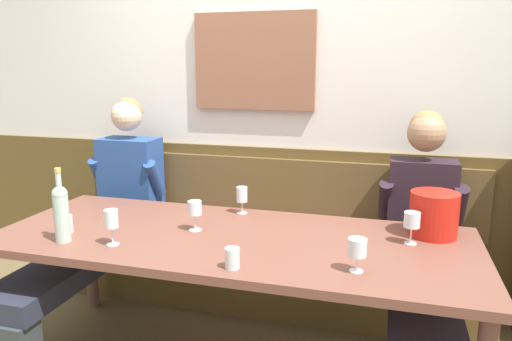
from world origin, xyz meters
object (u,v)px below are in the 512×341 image
(water_tumbler_center, at_px, (66,224))
(wall_bench, at_px, (269,263))
(wine_glass_right_end, at_px, (111,221))
(wine_glass_left_end, at_px, (195,209))
(dining_table, at_px, (232,250))
(wine_glass_mid_left, at_px, (242,196))
(person_center_left_seat, at_px, (423,249))
(wine_glass_by_bottle, at_px, (357,249))
(ice_bucket, at_px, (434,214))
(wine_glass_center_front, at_px, (412,221))
(wine_bottle_green_tall, at_px, (61,211))
(water_tumbler_left, at_px, (232,258))
(person_right_seat, at_px, (102,214))

(water_tumbler_center, bearing_deg, wall_bench, 48.77)
(wine_glass_right_end, height_order, wine_glass_left_end, wine_glass_right_end)
(wall_bench, bearing_deg, dining_table, -90.00)
(wine_glass_mid_left, xyz_separation_m, water_tumbler_center, (-0.74, -0.55, -0.06))
(person_center_left_seat, xyz_separation_m, wine_glass_by_bottle, (-0.29, -0.59, 0.19))
(ice_bucket, distance_m, wine_glass_center_front, 0.18)
(wine_glass_left_end, bearing_deg, wine_bottle_green_tall, -149.35)
(water_tumbler_left, bearing_deg, ice_bucket, 38.06)
(person_right_seat, relative_size, water_tumbler_left, 15.58)
(person_right_seat, bearing_deg, wine_glass_mid_left, 0.33)
(wall_bench, distance_m, water_tumbler_left, 1.20)
(wine_glass_center_front, bearing_deg, person_center_left_seat, 70.64)
(ice_bucket, relative_size, wine_bottle_green_tall, 0.65)
(ice_bucket, xyz_separation_m, wine_bottle_green_tall, (-1.67, -0.56, 0.04))
(ice_bucket, bearing_deg, person_center_left_seat, 117.18)
(wine_bottle_green_tall, xyz_separation_m, water_tumbler_left, (0.86, -0.07, -0.10))
(wall_bench, bearing_deg, wine_glass_by_bottle, -58.15)
(dining_table, height_order, ice_bucket, ice_bucket)
(wine_bottle_green_tall, bearing_deg, dining_table, 21.30)
(ice_bucket, xyz_separation_m, wine_glass_mid_left, (-1.00, 0.09, -0.01))
(wall_bench, xyz_separation_m, person_right_seat, (-0.96, -0.37, 0.36))
(person_center_left_seat, distance_m, wine_glass_center_front, 0.30)
(ice_bucket, distance_m, wine_glass_by_bottle, 0.62)
(wine_glass_mid_left, xyz_separation_m, water_tumbler_left, (0.19, -0.73, -0.06))
(dining_table, relative_size, wine_glass_left_end, 15.23)
(water_tumbler_center, bearing_deg, wine_glass_by_bottle, -3.05)
(person_center_left_seat, xyz_separation_m, wine_glass_center_front, (-0.07, -0.21, 0.21))
(wine_glass_center_front, bearing_deg, ice_bucket, 53.94)
(person_right_seat, relative_size, wine_glass_by_bottle, 9.82)
(dining_table, distance_m, wine_bottle_green_tall, 0.82)
(person_center_left_seat, height_order, water_tumbler_left, person_center_left_seat)
(wall_bench, bearing_deg, wine_bottle_green_tall, -125.74)
(wine_bottle_green_tall, distance_m, water_tumbler_left, 0.87)
(wine_glass_mid_left, relative_size, wine_glass_right_end, 0.90)
(dining_table, distance_m, ice_bucket, 0.99)
(dining_table, relative_size, wine_glass_right_end, 13.82)
(wine_glass_by_bottle, bearing_deg, wine_glass_right_end, -179.61)
(wall_bench, height_order, wine_glass_mid_left, wall_bench)
(wall_bench, height_order, water_tumbler_left, wall_bench)
(person_right_seat, distance_m, wine_glass_right_end, 0.81)
(wine_glass_right_end, distance_m, wine_glass_center_front, 1.38)
(water_tumbler_center, bearing_deg, dining_table, 12.53)
(ice_bucket, xyz_separation_m, wine_glass_left_end, (-1.14, -0.25, 0.00))
(ice_bucket, bearing_deg, wine_glass_right_end, -159.41)
(wine_glass_left_end, xyz_separation_m, water_tumbler_center, (-0.60, -0.21, -0.07))
(wall_bench, relative_size, person_right_seat, 1.92)
(ice_bucket, height_order, water_tumbler_left, ice_bucket)
(water_tumbler_left, bearing_deg, wine_glass_right_end, 170.83)
(ice_bucket, distance_m, wine_glass_left_end, 1.16)
(person_center_left_seat, relative_size, wine_glass_right_end, 8.09)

